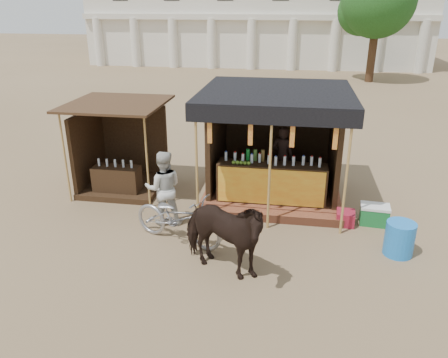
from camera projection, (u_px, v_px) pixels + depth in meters
ground at (211, 261)px, 8.58m from camera, size 120.00×120.00×0.00m
main_stall at (274, 159)px, 11.11m from camera, size 3.60×3.61×2.78m
secondary_stall at (117, 158)px, 11.69m from camera, size 2.40×2.40×2.38m
cow at (222, 235)px, 7.92m from camera, size 2.06×1.54×1.59m
motorbike at (178, 218)px, 9.09m from camera, size 2.21×1.39×1.10m
bystander at (164, 188)px, 9.75m from camera, size 0.98×0.85×1.73m
blue_barrel at (399, 239)px, 8.69m from camera, size 0.72×0.72×0.70m
red_crate at (345, 218)px, 9.94m from camera, size 0.44×0.46×0.32m
cooler at (374, 215)px, 9.94m from camera, size 0.68×0.49×0.46m
background_building at (257, 12)px, 34.75m from camera, size 26.00×7.45×8.18m
tree at (375, 3)px, 26.20m from camera, size 4.50×4.40×7.00m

